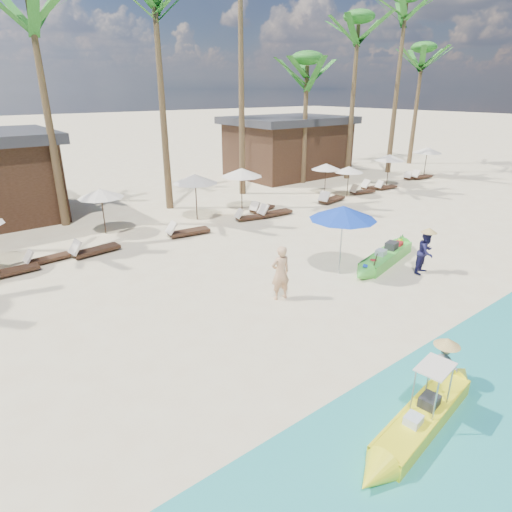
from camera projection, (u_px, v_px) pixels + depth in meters
ground at (328, 319)px, 12.38m from camera, size 240.00×240.00×0.00m
wet_sand_strip at (509, 416)px, 8.70m from camera, size 240.00×4.50×0.01m
green_canoe at (386, 256)px, 16.33m from camera, size 5.43×1.64×0.70m
yellow_canoe at (423, 417)px, 8.37m from camera, size 4.99×1.07×1.30m
tourist at (280, 273)px, 13.26m from camera, size 0.71×0.53×1.77m
vendor_green at (426, 252)px, 15.19m from camera, size 0.85×0.71×1.59m
vendor_yellow at (444, 361)px, 9.35m from camera, size 0.48×0.67×0.93m
blue_umbrella at (343, 213)px, 14.59m from camera, size 2.33×2.33×2.51m
lounger_4_left at (8, 270)px, 15.16m from camera, size 1.81×0.61×0.61m
lounger_4_right at (45, 258)px, 16.30m from camera, size 1.66×0.63×0.55m
resort_parasol_5 at (101, 193)px, 19.02m from camera, size 2.02×2.02×2.08m
lounger_5_left at (93, 250)px, 17.08m from camera, size 1.98×0.79×0.66m
resort_parasol_6 at (195, 179)px, 21.03m from camera, size 2.25×2.25×2.32m
lounger_6_left at (186, 231)px, 19.30m from camera, size 2.02×0.84×0.67m
lounger_6_right at (249, 216)px, 21.63m from camera, size 1.72×0.84×0.56m
resort_parasol_7 at (242, 172)px, 22.77m from camera, size 2.22×2.22×2.28m
lounger_7_left at (261, 208)px, 23.16m from camera, size 1.77×0.90×0.57m
lounger_7_right at (273, 212)px, 22.28m from camera, size 1.95×0.71×0.65m
resort_parasol_8 at (326, 167)px, 26.44m from camera, size 1.86×1.86×1.92m
lounger_8_left at (331, 199)px, 24.95m from camera, size 2.06×0.93×0.68m
resort_parasol_9 at (349, 169)px, 25.94m from camera, size 1.78×1.78×1.83m
lounger_9_left at (361, 191)px, 26.99m from camera, size 1.78×0.85×0.58m
lounger_9_right at (373, 187)px, 28.11m from camera, size 1.97×0.98×0.64m
resort_parasol_10 at (390, 157)px, 28.72m from camera, size 2.06×2.06×2.12m
lounger_10_left at (385, 187)px, 28.24m from camera, size 1.69×0.69×0.56m
lounger_10_right at (411, 177)px, 31.44m from camera, size 1.68×0.65×0.56m
resort_parasol_11 at (427, 150)px, 31.73m from camera, size 2.13×2.13×2.19m
lounger_11_left at (421, 176)px, 31.51m from camera, size 1.94×0.74×0.64m
palm_3 at (33, 28)px, 17.83m from camera, size 2.08×2.08×10.52m
palm_4 at (156, 16)px, 20.47m from camera, size 2.08×2.08×11.70m
palm_6 at (307, 75)px, 27.82m from camera, size 2.08×2.08×8.51m
palm_7 at (357, 44)px, 28.62m from camera, size 2.08×2.08×11.08m
palm_8 at (404, 29)px, 30.51m from camera, size 2.08×2.08×12.70m
palm_9 at (422, 65)px, 35.30m from camera, size 2.08×2.08×9.82m
pavilion_east at (288, 146)px, 32.44m from camera, size 8.80×6.60×4.30m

